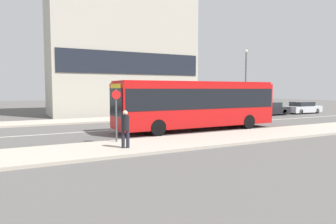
{
  "coord_description": "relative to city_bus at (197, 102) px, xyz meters",
  "views": [
    {
      "loc": [
        -8.34,
        -19.02,
        2.68
      ],
      "look_at": [
        0.43,
        -2.06,
        1.23
      ],
      "focal_mm": 32.0,
      "sensor_mm": 36.0,
      "label": 1
    }
  ],
  "objects": [
    {
      "name": "city_bus",
      "position": [
        0.0,
        0.0,
        0.0
      ],
      "size": [
        11.05,
        2.65,
        3.18
      ],
      "rotation": [
        0.0,
        0.0,
        0.07
      ],
      "color": "red",
      "rests_on": "ground_plane"
    },
    {
      "name": "street_lamp",
      "position": [
        11.38,
        8.03,
        2.42
      ],
      "size": [
        0.36,
        0.36,
        6.73
      ],
      "color": "#4C4C51",
      "rests_on": "sidewalk_far"
    },
    {
      "name": "sidewalk_far",
      "position": [
        -2.41,
        8.61,
        -1.77
      ],
      "size": [
        44.0,
        3.5,
        0.13
      ],
      "color": "#B2A899",
      "rests_on": "ground_plane"
    },
    {
      "name": "sidewalk_near",
      "position": [
        -2.41,
        -3.89,
        -1.77
      ],
      "size": [
        44.0,
        3.5,
        0.13
      ],
      "color": "#B2A899",
      "rests_on": "ground_plane"
    },
    {
      "name": "apartment_block_left_tower",
      "position": [
        0.08,
        15.16,
        7.8
      ],
      "size": [
        15.43,
        6.68,
        19.28
      ],
      "color": "#B7B2A3",
      "rests_on": "ground_plane"
    },
    {
      "name": "lane_centerline",
      "position": [
        -2.41,
        2.36,
        -1.83
      ],
      "size": [
        41.8,
        0.16,
        0.01
      ],
      "color": "silver",
      "rests_on": "ground_plane"
    },
    {
      "name": "parked_car_0",
      "position": [
        12.69,
        5.92,
        -1.2
      ],
      "size": [
        4.44,
        1.68,
        1.34
      ],
      "color": "black",
      "rests_on": "ground_plane"
    },
    {
      "name": "parked_car_1",
      "position": [
        17.78,
        5.91,
        -1.22
      ],
      "size": [
        4.27,
        1.77,
        1.29
      ],
      "color": "silver",
      "rests_on": "ground_plane"
    },
    {
      "name": "ground_plane",
      "position": [
        -2.41,
        2.36,
        -1.83
      ],
      "size": [
        120.0,
        120.0,
        0.0
      ],
      "primitive_type": "plane",
      "color": "#595654"
    },
    {
      "name": "pedestrian_near_stop",
      "position": [
        -6.47,
        -4.36,
        -0.78
      ],
      "size": [
        0.34,
        0.34,
        1.64
      ],
      "rotation": [
        0.0,
        0.0,
        -0.33
      ],
      "color": "#23232D",
      "rests_on": "sidewalk_near"
    },
    {
      "name": "bus_stop_sign",
      "position": [
        -6.33,
        -2.66,
        -0.2
      ],
      "size": [
        0.44,
        0.12,
        2.56
      ],
      "color": "#4C4C51",
      "rests_on": "sidewalk_near"
    }
  ]
}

